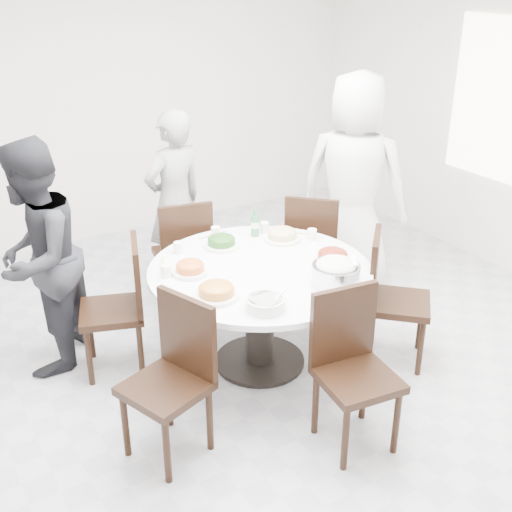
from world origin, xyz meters
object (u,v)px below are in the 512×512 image
soup_bowl (265,304)px  beverage_bottle (255,223)px  chair_ne (313,245)px  diner_left (37,259)px  chair_sw (165,384)px  chair_s (358,376)px  chair_nw (111,308)px  dining_table (260,317)px  rice_bowl (336,275)px  chair_n (182,253)px  diner_right (353,184)px  diner_middle (175,202)px  chair_se (399,300)px

soup_bowl → beverage_bottle: beverage_bottle is taller
chair_ne → diner_left: 2.20m
chair_sw → chair_s: (0.97, -0.50, 0.00)m
chair_nw → soup_bowl: 1.19m
dining_table → rice_bowl: bearing=-57.1°
chair_s → rice_bowl: chair_s is taller
chair_n → soup_bowl: (-0.18, -1.54, 0.31)m
chair_s → diner_right: 2.14m
chair_n → chair_sw: size_ratio=1.00×
dining_table → beverage_bottle: beverage_bottle is taller
chair_n → beverage_bottle: size_ratio=4.56×
dining_table → diner_right: (1.32, 0.65, 0.55)m
dining_table → diner_left: 1.55m
diner_middle → diner_left: (-1.28, -0.60, 0.03)m
chair_s → beverage_bottle: bearing=88.9°
chair_sw → diner_right: (2.26, 1.15, 0.45)m
chair_sw → chair_se: bearing=72.0°
dining_table → chair_s: 1.00m
chair_sw → diner_middle: 2.14m
dining_table → soup_bowl: bearing=-118.6°
chair_ne → chair_s: bearing=105.6°
chair_nw → chair_sw: same height
chair_se → chair_nw: bearing=106.4°
dining_table → diner_right: bearing=26.2°
diner_right → soup_bowl: diner_right is taller
diner_right → diner_middle: size_ratio=1.19×
chair_s → beverage_bottle: size_ratio=4.56×
chair_n → chair_sw: bearing=73.0°
chair_ne → soup_bowl: 1.63m
chair_nw → diner_left: diner_left is taller
diner_right → rice_bowl: (-1.04, -1.10, -0.11)m
chair_se → diner_right: 1.28m
beverage_bottle → diner_right: bearing=8.6°
chair_nw → chair_s: (0.93, -1.48, 0.00)m
rice_bowl → diner_middle: bearing=98.3°
chair_se → rice_bowl: (-0.57, 0.01, 0.34)m
chair_sw → diner_left: size_ratio=0.58×
chair_sw → diner_right: diner_right is taller
chair_nw → chair_n: bearing=145.4°
rice_bowl → diner_left: bearing=141.5°
diner_left → chair_se: bearing=96.5°
diner_left → chair_s: bearing=72.9°
chair_se → rice_bowl: bearing=133.3°
chair_se → chair_ne: bearing=42.2°
chair_n → diner_middle: bearing=-96.3°
chair_ne → diner_right: diner_right is taller
chair_se → beverage_bottle: (-0.60, 0.95, 0.38)m
diner_right → rice_bowl: bearing=98.8°
diner_right → diner_left: (-2.58, 0.14, -0.11)m
chair_ne → diner_right: bearing=-131.6°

